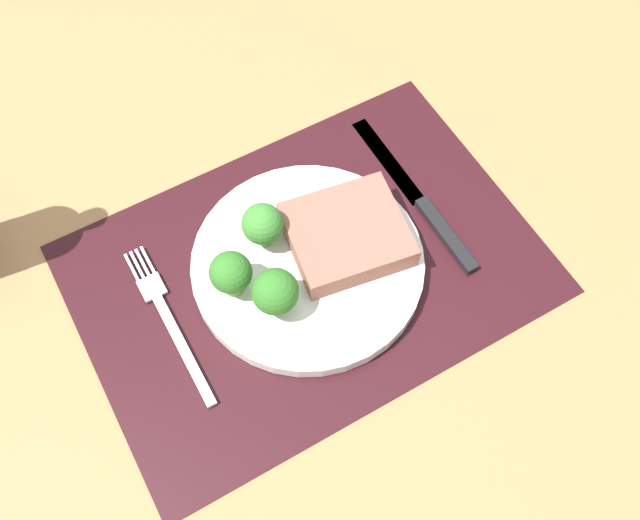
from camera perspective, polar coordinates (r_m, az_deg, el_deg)
name	(u,v)px	position (r cm, az deg, el deg)	size (l,w,h in cm)	color
ground_plane	(308,276)	(78.44, -0.93, -1.24)	(140.00, 110.00, 3.00)	#996D42
placemat	(308,269)	(76.98, -0.94, -0.67)	(46.73, 32.63, 0.30)	black
plate	(308,264)	(76.15, -0.95, -0.34)	(23.93, 23.93, 1.60)	silver
steak	(346,234)	(75.46, 2.04, 2.03)	(11.58, 10.43, 2.75)	#8C5647
broccoli_near_fork	(275,292)	(70.13, -3.46, -2.47)	(4.58, 4.58, 5.76)	#5B8942
broccoli_back_left	(231,273)	(71.62, -6.87, -1.03)	(4.21, 4.21, 5.54)	#5B8942
broccoli_center	(263,224)	(73.88, -4.44, 2.75)	(4.24, 4.24, 5.59)	#5B8942
fork	(169,322)	(75.41, -11.52, -4.67)	(2.40, 19.20, 0.50)	silver
knife	(423,204)	(81.26, 7.93, 4.27)	(1.80, 23.00, 0.80)	black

